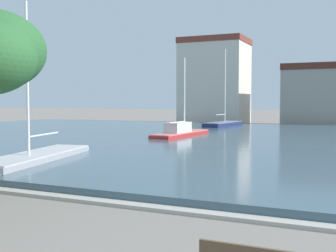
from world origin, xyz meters
name	(u,v)px	position (x,y,z in m)	size (l,w,h in m)	color
harbor_water	(263,141)	(0.00, 29.73, 0.18)	(76.03, 41.49, 0.36)	#3D5666
quay_edge_coping	(120,204)	(0.00, 8.74, 0.06)	(76.03, 0.50, 0.12)	#ADA89E
sailboat_red	(184,133)	(-6.66, 30.31, 0.49)	(2.07, 9.18, 6.77)	red
sailboat_navy	(225,125)	(-7.27, 44.37, 0.45)	(2.71, 8.12, 9.01)	navy
sailboat_grey	(27,162)	(-7.43, 12.80, 0.36)	(3.75, 9.62, 7.77)	#939399
townhouse_end_terrace	(215,81)	(-11.99, 54.84, 5.95)	(8.90, 7.14, 11.86)	beige
townhouse_tall_gabled	(312,95)	(1.00, 54.92, 3.92)	(6.91, 7.13, 7.81)	gray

